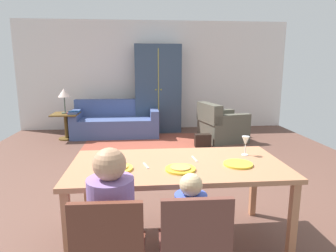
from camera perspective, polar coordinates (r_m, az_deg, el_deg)
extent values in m
cube|color=brown|center=(4.71, -0.63, -8.49)|extent=(6.79, 6.37, 0.02)
cube|color=silver|center=(7.66, -2.64, 9.66)|extent=(6.79, 0.10, 2.70)
cube|color=#B3734F|center=(2.64, 1.88, -7.59)|extent=(1.88, 0.95, 0.04)
cube|color=#B3734F|center=(2.47, -18.80, -19.40)|extent=(0.06, 0.06, 0.72)
cube|color=#B3734F|center=(2.68, 22.91, -17.08)|extent=(0.06, 0.06, 0.72)
cube|color=#B3734F|center=(3.20, -15.33, -11.79)|extent=(0.06, 0.06, 0.72)
cube|color=#B3734F|center=(3.36, 16.19, -10.64)|extent=(0.06, 0.06, 0.72)
cylinder|color=yellow|center=(2.50, -9.69, -8.11)|extent=(0.25, 0.25, 0.02)
cylinder|color=gold|center=(2.50, -9.70, -7.79)|extent=(0.17, 0.17, 0.01)
cylinder|color=yellow|center=(2.46, 2.41, -8.32)|extent=(0.25, 0.25, 0.02)
cylinder|color=#D2984B|center=(2.46, 2.41, -7.99)|extent=(0.17, 0.17, 0.01)
cylinder|color=yellow|center=(2.65, 13.39, -7.17)|extent=(0.25, 0.25, 0.02)
cylinder|color=silver|center=(2.95, 14.61, -5.39)|extent=(0.06, 0.06, 0.01)
cylinder|color=silver|center=(2.94, 14.66, -4.49)|extent=(0.01, 0.01, 0.09)
cone|color=silver|center=(2.92, 14.75, -2.79)|extent=(0.07, 0.07, 0.09)
cube|color=silver|center=(2.56, -4.29, -7.64)|extent=(0.05, 0.15, 0.01)
cube|color=silver|center=(2.75, 5.14, -6.32)|extent=(0.03, 0.17, 0.01)
cube|color=brown|center=(1.81, -11.82, -20.26)|extent=(0.42, 0.05, 0.42)
cylinder|color=#8A68AC|center=(2.01, -10.86, -16.04)|extent=(0.30, 0.30, 0.46)
sphere|color=tan|center=(1.89, -11.23, -7.26)|extent=(0.21, 0.21, 0.21)
cube|color=brown|center=(2.10, 4.57, -22.46)|extent=(0.43, 0.43, 0.04)
cube|color=brown|center=(1.82, 5.63, -19.78)|extent=(0.42, 0.05, 0.42)
cylinder|color=#3E51B6|center=(2.06, 4.36, -17.24)|extent=(0.22, 0.22, 0.33)
sphere|color=beige|center=(1.96, 4.47, -11.23)|extent=(0.15, 0.15, 0.15)
cube|color=brown|center=(6.18, -4.06, -3.48)|extent=(2.60, 1.80, 0.01)
cube|color=#425386|center=(6.93, -10.00, -0.21)|extent=(1.95, 0.84, 0.42)
cube|color=#425386|center=(7.19, -9.90, 3.54)|extent=(1.95, 0.20, 0.40)
cube|color=#425386|center=(7.01, -17.32, 2.14)|extent=(0.18, 0.84, 0.20)
cube|color=#425386|center=(6.86, -2.70, 2.46)|extent=(0.18, 0.84, 0.20)
cube|color=#4F4D40|center=(6.56, 10.53, -0.89)|extent=(1.01, 1.02, 0.42)
cube|color=#4F4D40|center=(6.33, 7.97, 2.52)|extent=(0.39, 0.87, 0.40)
cube|color=#4F4D40|center=(6.22, 12.12, 1.27)|extent=(0.86, 0.37, 0.20)
cube|color=#4F4D40|center=(6.79, 9.27, 2.24)|extent=(0.86, 0.37, 0.20)
cube|color=#2F4057|center=(7.29, -1.98, 7.21)|extent=(1.10, 0.56, 2.10)
cube|color=#AFA136|center=(7.01, -1.85, 7.03)|extent=(0.02, 0.01, 1.89)
sphere|color=#AFA136|center=(7.00, -2.34, 7.02)|extent=(0.04, 0.04, 0.04)
sphere|color=#AFA136|center=(7.00, -1.35, 7.03)|extent=(0.04, 0.04, 0.04)
cube|color=brown|center=(6.85, -19.20, 2.20)|extent=(0.56, 0.56, 0.03)
cylinder|color=brown|center=(6.90, -19.04, -0.18)|extent=(0.08, 0.08, 0.55)
cylinder|color=brown|center=(6.95, -18.90, -2.28)|extent=(0.36, 0.36, 0.03)
cylinder|color=#3F4E41|center=(6.84, -19.22, 2.41)|extent=(0.16, 0.16, 0.02)
cylinder|color=#3F4E41|center=(6.82, -19.32, 3.90)|extent=(0.02, 0.02, 0.34)
cone|color=beige|center=(6.79, -19.46, 6.07)|extent=(0.26, 0.26, 0.18)
cube|color=maroon|center=(6.78, -17.95, 2.44)|extent=(0.22, 0.16, 0.03)
cube|color=#214C85|center=(6.77, -17.69, 2.68)|extent=(0.22, 0.16, 0.03)
cube|color=black|center=(5.98, 6.71, -2.79)|extent=(0.32, 0.16, 0.26)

